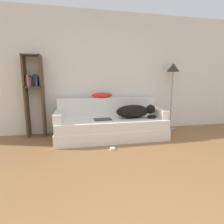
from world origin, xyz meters
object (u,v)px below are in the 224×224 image
object	(u,v)px
bookshelf	(34,92)
floor_lamp	(173,75)
couch	(111,128)
laptop	(103,119)
dog	(135,111)
throw_pillow	(102,95)
power_adapter	(113,149)

from	to	relation	value
bookshelf	floor_lamp	world-z (taller)	bookshelf
couch	floor_lamp	distance (m)	1.96
couch	laptop	xyz separation A→B (m)	(-0.19, -0.10, 0.22)
couch	bookshelf	xyz separation A→B (m)	(-1.55, 0.42, 0.76)
couch	dog	world-z (taller)	dog
bookshelf	throw_pillow	bearing A→B (deg)	-1.66
laptop	floor_lamp	world-z (taller)	floor_lamp
laptop	floor_lamp	size ratio (longest dim) A/B	0.22
dog	laptop	xyz separation A→B (m)	(-0.69, -0.04, -0.13)
couch	power_adapter	distance (m)	0.70
dog	laptop	bearing A→B (deg)	-176.94
dog	bookshelf	bearing A→B (deg)	166.92
laptop	power_adapter	bearing A→B (deg)	-84.98
couch	power_adapter	xyz separation A→B (m)	(-0.11, -0.66, -0.19)
dog	floor_lamp	size ratio (longest dim) A/B	0.53
throw_pillow	power_adapter	bearing A→B (deg)	-88.85
dog	floor_lamp	distance (m)	1.38
power_adapter	floor_lamp	bearing A→B (deg)	31.30
dog	laptop	world-z (taller)	dog
throw_pillow	power_adapter	world-z (taller)	throw_pillow
couch	floor_lamp	size ratio (longest dim) A/B	1.41
throw_pillow	couch	bearing A→B (deg)	-70.98
dog	floor_lamp	xyz separation A→B (m)	(1.06, 0.41, 0.77)
dog	bookshelf	distance (m)	2.15
throw_pillow	bookshelf	size ratio (longest dim) A/B	0.28
couch	bookshelf	bearing A→B (deg)	165.00
power_adapter	laptop	bearing A→B (deg)	98.22
laptop	power_adapter	world-z (taller)	laptop
bookshelf	power_adapter	distance (m)	2.04
laptop	power_adapter	xyz separation A→B (m)	(0.08, -0.57, -0.41)
dog	bookshelf	size ratio (longest dim) A/B	0.50
laptop	dog	bearing A→B (deg)	-0.13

